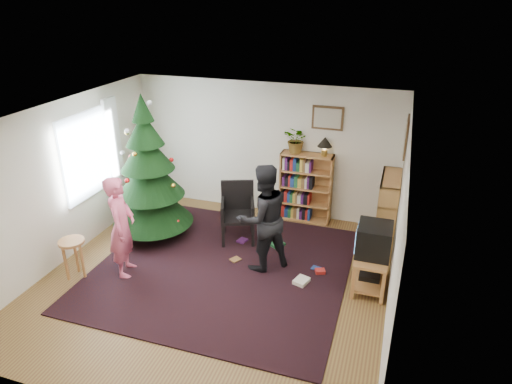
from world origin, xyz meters
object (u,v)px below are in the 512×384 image
(bookshelf_back, at_px, (306,187))
(crt_tv, at_px, (374,240))
(picture_right, at_px, (406,137))
(person_by_chair, at_px, (263,218))
(potted_plant, at_px, (297,140))
(table_lamp, at_px, (325,143))
(christmas_tree, at_px, (149,180))
(tv_stand, at_px, (371,267))
(picture_back, at_px, (328,118))
(armchair, at_px, (240,209))
(person_standing, at_px, (122,227))
(stool, at_px, (73,249))
(bookshelf_right, at_px, (387,213))

(bookshelf_back, height_order, crt_tv, bookshelf_back)
(picture_right, distance_m, person_by_chair, 2.50)
(bookshelf_back, height_order, potted_plant, potted_plant)
(table_lamp, bearing_deg, picture_right, -24.02)
(christmas_tree, bearing_deg, tv_stand, -5.52)
(picture_back, relative_size, bookshelf_back, 0.42)
(picture_right, bearing_deg, table_lamp, 155.98)
(picture_back, xyz_separation_m, armchair, (-1.22, -1.16, -1.40))
(person_standing, bearing_deg, stool, 97.62)
(christmas_tree, xyz_separation_m, crt_tv, (3.76, -0.36, -0.27))
(bookshelf_back, height_order, person_standing, person_standing)
(person_standing, bearing_deg, picture_right, -81.17)
(picture_right, xyz_separation_m, christmas_tree, (-4.02, -0.83, -0.90))
(armchair, bearing_deg, potted_plant, 34.56)
(armchair, xyz_separation_m, person_by_chair, (0.65, -0.76, 0.30))
(picture_back, distance_m, crt_tv, 2.49)
(christmas_tree, xyz_separation_m, bookshelf_right, (3.88, 0.78, -0.38))
(picture_right, distance_m, tv_stand, 2.04)
(christmas_tree, height_order, bookshelf_back, christmas_tree)
(bookshelf_right, bearing_deg, person_by_chair, 122.95)
(christmas_tree, bearing_deg, crt_tv, -5.53)
(person_by_chair, xyz_separation_m, table_lamp, (0.57, 1.79, 0.68))
(bookshelf_back, bearing_deg, bookshelf_right, -23.56)
(person_by_chair, bearing_deg, person_standing, -21.82)
(table_lamp, bearing_deg, bookshelf_back, 180.00)
(armchair, bearing_deg, stool, -156.34)
(armchair, relative_size, person_by_chair, 0.60)
(picture_right, xyz_separation_m, bookshelf_back, (-1.62, 0.59, -1.29))
(bookshelf_right, distance_m, person_standing, 4.17)
(bookshelf_right, xyz_separation_m, potted_plant, (-1.69, 0.65, 0.88))
(person_by_chair, bearing_deg, stool, -20.81)
(christmas_tree, relative_size, armchair, 2.47)
(picture_back, height_order, potted_plant, picture_back)
(bookshelf_back, relative_size, person_standing, 0.82)
(picture_back, xyz_separation_m, table_lamp, (0.00, -0.14, -0.42))
(crt_tv, height_order, stool, crt_tv)
(christmas_tree, relative_size, potted_plant, 5.14)
(picture_back, height_order, armchair, picture_back)
(bookshelf_back, distance_m, bookshelf_right, 1.62)
(tv_stand, relative_size, armchair, 0.81)
(picture_back, xyz_separation_m, person_by_chair, (-0.57, -1.92, -1.09))
(picture_right, bearing_deg, crt_tv, -102.14)
(bookshelf_right, distance_m, person_by_chair, 2.11)
(christmas_tree, relative_size, tv_stand, 3.04)
(person_standing, distance_m, table_lamp, 3.68)
(armchair, distance_m, potted_plant, 1.60)
(table_lamp, bearing_deg, person_standing, -134.00)
(picture_back, xyz_separation_m, potted_plant, (-0.50, -0.14, -0.41))
(bookshelf_right, bearing_deg, crt_tv, 173.85)
(picture_back, height_order, person_by_chair, picture_back)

